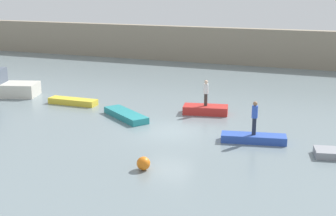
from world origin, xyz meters
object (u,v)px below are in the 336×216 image
at_px(rowboat_yellow, 73,101).
at_px(rowboat_teal, 126,115).
at_px(person_blue_shirt, 255,116).
at_px(mooring_buoy, 143,163).
at_px(rowboat_blue, 253,138).
at_px(rowboat_red, 206,110).
at_px(person_white_shirt, 206,91).

bearing_deg(rowboat_yellow, rowboat_teal, -20.74).
xyz_separation_m(person_blue_shirt, mooring_buoy, (-3.94, -5.75, -1.15)).
relative_size(rowboat_blue, person_blue_shirt, 1.88).
bearing_deg(rowboat_blue, rowboat_teal, 156.95).
xyz_separation_m(rowboat_red, rowboat_blue, (4.11, -4.58, -0.06)).
xyz_separation_m(rowboat_teal, person_blue_shirt, (8.57, -1.69, 1.26)).
distance_m(rowboat_teal, person_blue_shirt, 8.83).
xyz_separation_m(rowboat_red, mooring_buoy, (0.17, -10.33, 0.04)).
relative_size(rowboat_yellow, person_white_shirt, 2.09).
bearing_deg(rowboat_teal, person_white_shirt, 67.89).
distance_m(person_white_shirt, mooring_buoy, 10.40).
distance_m(rowboat_red, person_white_shirt, 1.24).
relative_size(rowboat_yellow, person_blue_shirt, 1.95).
relative_size(rowboat_red, person_white_shirt, 1.69).
bearing_deg(person_blue_shirt, person_white_shirt, 131.94).
xyz_separation_m(rowboat_yellow, rowboat_teal, (5.13, -1.83, -0.01)).
distance_m(rowboat_red, person_blue_shirt, 6.27).
relative_size(rowboat_blue, person_white_shirt, 2.02).
relative_size(person_white_shirt, person_blue_shirt, 0.93).
distance_m(person_white_shirt, person_blue_shirt, 6.15).
bearing_deg(person_blue_shirt, rowboat_yellow, 165.60).
distance_m(rowboat_red, rowboat_blue, 6.15).
xyz_separation_m(person_white_shirt, mooring_buoy, (0.17, -10.33, -1.20)).
relative_size(rowboat_red, person_blue_shirt, 1.58).
distance_m(rowboat_yellow, rowboat_teal, 5.44).
bearing_deg(person_white_shirt, mooring_buoy, -89.07).
bearing_deg(person_blue_shirt, rowboat_red, 131.94).
distance_m(rowboat_yellow, rowboat_red, 9.64).
height_order(rowboat_yellow, rowboat_blue, rowboat_blue).
xyz_separation_m(person_white_shirt, person_blue_shirt, (4.11, -4.58, -0.05)).
bearing_deg(rowboat_yellow, rowboat_blue, -15.50).
distance_m(rowboat_teal, rowboat_red, 5.31).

